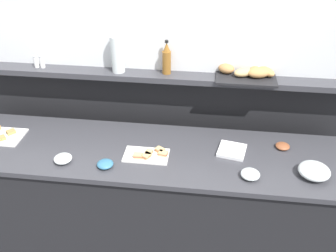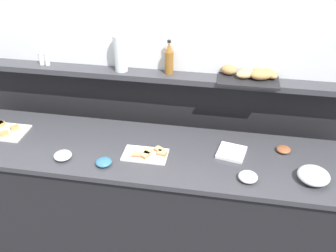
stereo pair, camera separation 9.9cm
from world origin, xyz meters
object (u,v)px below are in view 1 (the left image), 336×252
Objects in this scene: vinegar_bottle_amber at (167,59)px; bread_basket at (249,73)px; sandwich_platter_side at (148,155)px; pepper_shaker at (42,62)px; napkin_stack at (232,150)px; salt_shaker at (36,61)px; condiment_bowl_red at (105,164)px; glass_bowl_small at (314,171)px; sandwich_platter_rear at (0,135)px; glass_bowl_medium at (250,174)px; condiment_bowl_teal at (283,146)px; water_carafe at (118,54)px; glass_bowl_large at (63,159)px.

bread_basket is (0.56, -0.00, -0.07)m from vinegar_bottle_amber.
pepper_shaker reaches higher than sandwich_platter_side.
salt_shaker is (-1.40, 0.37, 0.39)m from napkin_stack.
salt_shaker is at bearing 136.00° from condiment_bowl_red.
condiment_bowl_red is (-1.24, -0.07, -0.02)m from glass_bowl_small.
salt_shaker reaches higher than sandwich_platter_side.
condiment_bowl_red is at bearing -16.07° from sandwich_platter_rear.
glass_bowl_small reaches higher than glass_bowl_medium.
sandwich_platter_rear is at bearing 172.38° from glass_bowl_medium.
bread_basket is (-0.02, 0.62, 0.37)m from glass_bowl_medium.
sandwich_platter_rear is 1.05m from sandwich_platter_side.
salt_shaker reaches higher than condiment_bowl_teal.
sandwich_platter_rear is 1.17× the size of water_carafe.
salt_shaker is (-1.73, 0.28, 0.38)m from condiment_bowl_teal.
sandwich_platter_rear and sandwich_platter_side have the same top height.
salt_shaker reaches higher than condiment_bowl_red.
salt_shaker reaches higher than sandwich_platter_rear.
water_carafe is (-1.14, 0.28, 0.47)m from condiment_bowl_teal.
pepper_shaker reaches higher than glass_bowl_large.
condiment_bowl_teal is at bearing 2.96° from sandwich_platter_rear.
water_carafe reaches higher than sandwich_platter_side.
sandwich_platter_rear is 1.90m from condiment_bowl_teal.
condiment_bowl_red is at bearing -46.06° from pepper_shaker.
salt_shaker is (-1.88, 0.55, 0.36)m from glass_bowl_small.
pepper_shaker is 0.34× the size of water_carafe.
sandwich_platter_rear is 3.41× the size of pepper_shaker.
bread_basket is (0.61, 0.49, 0.37)m from sandwich_platter_side.
glass_bowl_medium is 0.26m from napkin_stack.
water_carafe is at bearing 155.57° from napkin_stack.
condiment_bowl_red is 0.93m from pepper_shaker.
glass_bowl_large is at bearing -167.00° from sandwich_platter_side.
sandwich_platter_side is at bearing 13.00° from glass_bowl_large.
glass_bowl_small is 2.12× the size of pepper_shaker.
glass_bowl_small is 2.02× the size of condiment_bowl_teal.
salt_shaker is at bearing 121.21° from glass_bowl_large.
condiment_bowl_red is at bearing -44.00° from salt_shaker.
condiment_bowl_red is at bearing -3.01° from glass_bowl_large.
bread_basket reaches higher than napkin_stack.
sandwich_platter_side is 0.73m from water_carafe.
salt_shaker reaches higher than napkin_stack.
condiment_bowl_red is at bearing -86.54° from water_carafe.
glass_bowl_medium is 1.31× the size of salt_shaker.
pepper_shaker is at bearing 163.42° from glass_bowl_small.
glass_bowl_medium reaches higher than condiment_bowl_red.
sandwich_platter_rear is at bearing 157.73° from glass_bowl_large.
glass_bowl_large is 0.94m from vinegar_bottle_amber.
glass_bowl_large is at bearing -111.42° from water_carafe.
glass_bowl_medium is 0.48× the size of vinegar_bottle_amber.
sandwich_platter_side is 0.53m from glass_bowl_large.
sandwich_platter_side is at bearing -59.72° from water_carafe.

